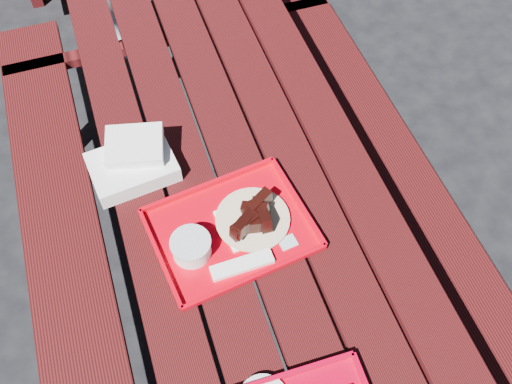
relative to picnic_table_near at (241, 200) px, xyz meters
The scene contains 4 objects.
ground 0.56m from the picnic_table_near, ahead, with size 60.00×60.00×0.00m, color black.
picnic_table_near is the anchor object (origin of this frame).
far_tray 0.31m from the picnic_table_near, 114.02° to the right, with size 0.45×0.37×0.07m.
white_cloth 0.38m from the picnic_table_near, 164.75° to the left, with size 0.25×0.21×0.10m.
Camera 1 is at (-0.27, -0.94, 2.08)m, focal length 40.00 mm.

